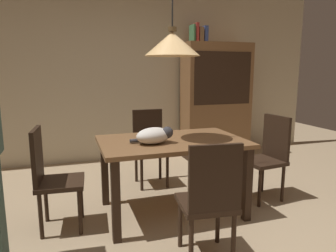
% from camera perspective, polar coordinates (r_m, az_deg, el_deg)
% --- Properties ---
extents(ground, '(10.00, 10.00, 0.00)m').
position_cam_1_polar(ground, '(2.85, 5.14, -19.67)').
color(ground, tan).
extents(back_wall, '(6.40, 0.10, 2.90)m').
position_cam_1_polar(back_wall, '(5.01, -6.78, 10.54)').
color(back_wall, beige).
rests_on(back_wall, ground).
extents(dining_table, '(1.40, 0.90, 0.75)m').
position_cam_1_polar(dining_table, '(3.05, 0.75, -4.39)').
color(dining_table, brown).
rests_on(dining_table, ground).
extents(chair_near_front, '(0.44, 0.44, 0.93)m').
position_cam_1_polar(chair_near_front, '(2.32, 7.73, -12.90)').
color(chair_near_front, black).
rests_on(chair_near_front, ground).
extents(chair_far_back, '(0.40, 0.40, 0.93)m').
position_cam_1_polar(chair_far_back, '(3.90, -3.41, -3.23)').
color(chair_far_back, black).
rests_on(chair_far_back, ground).
extents(chair_right_side, '(0.44, 0.44, 0.93)m').
position_cam_1_polar(chair_right_side, '(3.60, 18.00, -4.85)').
color(chair_right_side, black).
rests_on(chair_right_side, ground).
extents(chair_left_side, '(0.43, 0.43, 0.93)m').
position_cam_1_polar(chair_left_side, '(2.95, -20.80, -8.39)').
color(chair_left_side, black).
rests_on(chair_left_side, ground).
extents(cat_sleeping, '(0.40, 0.30, 0.16)m').
position_cam_1_polar(cat_sleeping, '(2.85, -2.48, -1.74)').
color(cat_sleeping, silver).
rests_on(cat_sleeping, dining_table).
extents(pendant_lamp, '(0.52, 0.52, 1.30)m').
position_cam_1_polar(pendant_lamp, '(2.96, 0.80, 14.98)').
color(pendant_lamp, '#E5B775').
extents(hutch_bookcase, '(1.12, 0.45, 1.85)m').
position_cam_1_polar(hutch_bookcase, '(5.16, 8.82, 4.25)').
color(hutch_bookcase, brown).
rests_on(hutch_bookcase, ground).
extents(book_green_slim, '(0.03, 0.20, 0.26)m').
position_cam_1_polar(book_green_slim, '(4.99, 4.50, 16.68)').
color(book_green_slim, '#427A4C').
rests_on(book_green_slim, hutch_bookcase).
extents(book_red_tall, '(0.04, 0.22, 0.28)m').
position_cam_1_polar(book_red_tall, '(5.01, 5.04, 16.76)').
color(book_red_tall, '#B73833').
rests_on(book_red_tall, hutch_bookcase).
extents(book_brown_thick, '(0.06, 0.24, 0.22)m').
position_cam_1_polar(book_brown_thick, '(5.03, 5.77, 16.38)').
color(book_brown_thick, brown).
rests_on(book_brown_thick, hutch_bookcase).
extents(book_blue_wide, '(0.06, 0.24, 0.24)m').
position_cam_1_polar(book_blue_wide, '(5.06, 6.58, 16.44)').
color(book_blue_wide, '#384C93').
rests_on(book_blue_wide, hutch_bookcase).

